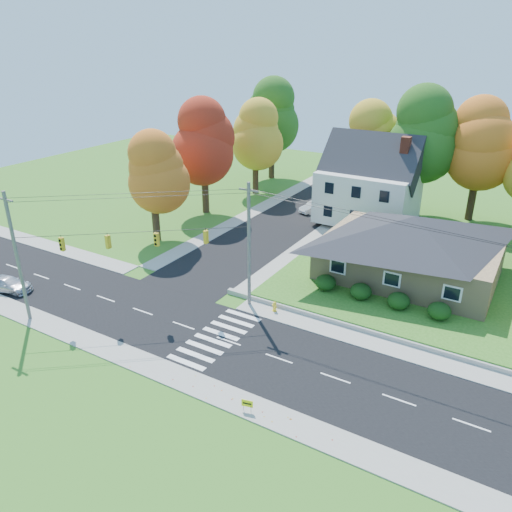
% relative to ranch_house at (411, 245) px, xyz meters
% --- Properties ---
extents(ground, '(120.00, 120.00, 0.00)m').
position_rel_ranch_house_xyz_m(ground, '(-8.00, -16.00, -3.27)').
color(ground, '#3D7923').
extents(road_main, '(90.00, 8.00, 0.02)m').
position_rel_ranch_house_xyz_m(road_main, '(-8.00, -16.00, -3.26)').
color(road_main, black).
rests_on(road_main, ground).
extents(road_cross, '(8.00, 44.00, 0.02)m').
position_rel_ranch_house_xyz_m(road_cross, '(-16.00, 10.00, -3.25)').
color(road_cross, black).
rests_on(road_cross, ground).
extents(sidewalk_north, '(90.00, 2.00, 0.08)m').
position_rel_ranch_house_xyz_m(sidewalk_north, '(-8.00, -11.00, -3.23)').
color(sidewalk_north, '#9C9A90').
rests_on(sidewalk_north, ground).
extents(sidewalk_south, '(90.00, 2.00, 0.08)m').
position_rel_ranch_house_xyz_m(sidewalk_south, '(-8.00, -21.00, -3.23)').
color(sidewalk_south, '#9C9A90').
rests_on(sidewalk_south, ground).
extents(lawn, '(30.00, 30.00, 0.50)m').
position_rel_ranch_house_xyz_m(lawn, '(5.00, 5.00, -3.02)').
color(lawn, '#3D7923').
rests_on(lawn, ground).
extents(ranch_house, '(14.60, 10.60, 5.40)m').
position_rel_ranch_house_xyz_m(ranch_house, '(0.00, 0.00, 0.00)').
color(ranch_house, tan).
rests_on(ranch_house, lawn).
extents(colonial_house, '(10.40, 8.40, 9.60)m').
position_rel_ranch_house_xyz_m(colonial_house, '(-7.96, 12.00, 1.32)').
color(colonial_house, silver).
rests_on(colonial_house, lawn).
extents(hedge_row, '(10.70, 1.70, 1.27)m').
position_rel_ranch_house_xyz_m(hedge_row, '(-0.50, -6.20, -2.13)').
color(hedge_row, '#163A10').
rests_on(hedge_row, lawn).
extents(traffic_infrastructure, '(38.10, 10.66, 10.00)m').
position_rel_ranch_house_xyz_m(traffic_infrastructure, '(-8.15, -14.65, 1.88)').
color(traffic_infrastructure, '#666059').
rests_on(traffic_infrastructure, ground).
extents(tree_lot_0, '(6.72, 6.72, 12.51)m').
position_rel_ranch_house_xyz_m(tree_lot_0, '(-10.00, 18.00, 5.04)').
color(tree_lot_0, '#3F2A19').
rests_on(tree_lot_0, lawn).
extents(tree_lot_1, '(7.84, 7.84, 14.60)m').
position_rel_ranch_house_xyz_m(tree_lot_1, '(-4.00, 17.00, 6.35)').
color(tree_lot_1, '#3F2A19').
rests_on(tree_lot_1, lawn).
extents(tree_lot_2, '(7.28, 7.28, 13.56)m').
position_rel_ranch_house_xyz_m(tree_lot_2, '(2.00, 18.00, 5.70)').
color(tree_lot_2, '#3F2A19').
rests_on(tree_lot_2, lawn).
extents(tree_west_0, '(6.16, 6.16, 11.47)m').
position_rel_ranch_house_xyz_m(tree_west_0, '(-25.00, -4.00, 3.89)').
color(tree_west_0, '#3F2A19').
rests_on(tree_west_0, ground).
extents(tree_west_1, '(7.28, 7.28, 13.56)m').
position_rel_ranch_house_xyz_m(tree_west_1, '(-26.00, 6.00, 5.20)').
color(tree_west_1, '#3F2A19').
rests_on(tree_west_1, ground).
extents(tree_west_2, '(6.72, 6.72, 12.51)m').
position_rel_ranch_house_xyz_m(tree_west_2, '(-25.00, 16.00, 4.54)').
color(tree_west_2, '#3F2A19').
rests_on(tree_west_2, ground).
extents(tree_west_3, '(7.84, 7.84, 14.60)m').
position_rel_ranch_house_xyz_m(tree_west_3, '(-27.00, 24.00, 5.85)').
color(tree_west_3, '#3F2A19').
rests_on(tree_west_3, ground).
extents(silver_sedan, '(4.53, 2.74, 1.23)m').
position_rel_ranch_house_xyz_m(silver_sedan, '(-28.04, -19.16, -2.63)').
color(silver_sedan, '#B5B4BD').
rests_on(silver_sedan, road_main).
extents(white_car, '(2.60, 4.00, 1.25)m').
position_rel_ranch_house_xyz_m(white_car, '(-14.80, 12.65, -2.62)').
color(white_car, silver).
rests_on(white_car, road_cross).
extents(fire_hydrant, '(0.49, 0.38, 0.86)m').
position_rel_ranch_house_xyz_m(fire_hydrant, '(-7.25, -10.75, -2.85)').
color(fire_hydrant, yellow).
rests_on(fire_hydrant, ground).
extents(yard_sign, '(0.67, 0.19, 0.85)m').
position_rel_ranch_house_xyz_m(yard_sign, '(-3.10, -21.42, -2.66)').
color(yard_sign, black).
rests_on(yard_sign, ground).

